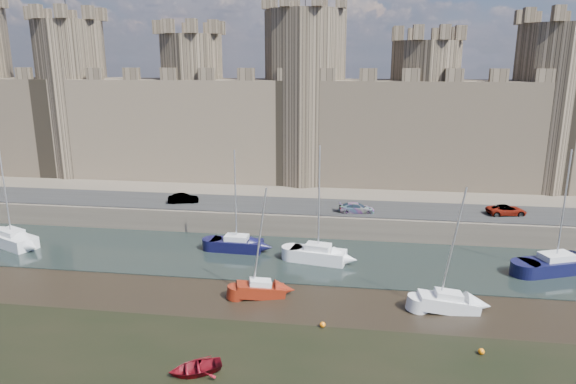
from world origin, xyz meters
name	(u,v)px	position (x,y,z in m)	size (l,w,h in m)	color
water_channel	(257,256)	(0.00, 24.00, 0.04)	(160.00, 12.00, 0.08)	black
quay	(300,170)	(0.00, 60.00, 1.25)	(160.00, 60.00, 2.50)	#4C443A
road	(274,205)	(0.00, 34.00, 2.55)	(160.00, 7.00, 0.10)	black
castle	(286,115)	(-0.64, 48.00, 11.67)	(108.50, 11.00, 29.00)	#42382B
car_1	(183,199)	(-10.84, 33.36, 3.09)	(1.25, 3.58, 1.18)	gray
car_2	(356,208)	(9.67, 32.32, 3.08)	(1.61, 3.96, 1.15)	gray
car_3	(506,210)	(26.04, 33.71, 3.09)	(1.95, 4.22, 1.17)	gray
sailboat_0	(12,239)	(-26.17, 23.14, 0.87)	(6.52, 4.64, 11.38)	silver
sailboat_1	(237,244)	(-2.37, 25.14, 0.82)	(5.31, 2.22, 10.51)	black
sailboat_2	(318,254)	(6.17, 23.34, 0.89)	(5.59, 2.97, 11.45)	white
sailboat_3	(556,264)	(28.12, 23.97, 0.86)	(7.03, 4.77, 11.48)	black
sailboat_4	(260,289)	(2.06, 15.24, 0.71)	(4.30, 2.62, 9.42)	maroon
sailboat_5	(448,302)	(17.12, 14.93, 0.73)	(4.83, 2.26, 10.08)	silver
dinghy_4	(195,369)	(0.08, 4.02, 0.34)	(2.37, 0.69, 3.32)	maroon
buoy_1	(323,325)	(7.57, 10.91, 0.22)	(0.43, 0.43, 0.43)	orange
buoy_3	(481,351)	(18.38, 8.83, 0.21)	(0.43, 0.43, 0.43)	orange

